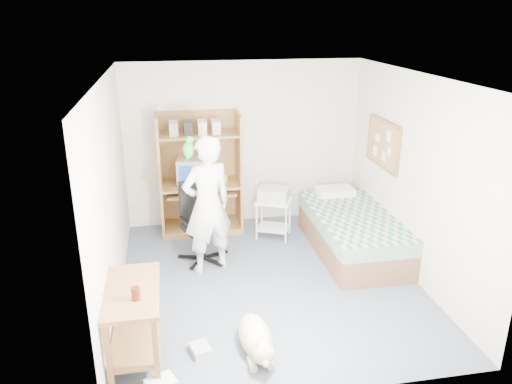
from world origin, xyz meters
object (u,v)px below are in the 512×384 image
person (207,205)px  side_desk (134,313)px  office_chair (201,233)px  dog (256,338)px  printer_cart (274,212)px  bed (352,232)px  computer_hutch (200,178)px

person → side_desk: bearing=41.7°
office_chair → dog: (0.37, -2.07, -0.22)m
dog → printer_cart: size_ratio=1.59×
bed → office_chair: office_chair is taller
bed → dog: bed is taller
printer_cart → office_chair: bearing=-131.3°
computer_hutch → bed: (2.00, -1.12, -0.53)m
bed → person: size_ratio=1.14×
dog → person: bearing=97.6°
side_desk → dog: side_desk is taller
computer_hutch → printer_cart: 1.21m
side_desk → dog: (1.14, -0.13, -0.34)m
computer_hutch → printer_cart: size_ratio=2.96×
computer_hutch → printer_cart: (1.02, -0.48, -0.43)m
computer_hutch → dog: computer_hutch is taller
person → dog: size_ratio=1.83×
side_desk → office_chair: office_chair is taller
dog → bed: bearing=46.8°
office_chair → printer_cart: office_chair is taller
person → printer_cart: 1.40m
side_desk → bed: bearing=32.5°
person → office_chair: bearing=-97.9°
bed → printer_cart: bearing=146.7°
office_chair → dog: size_ratio=1.10×
dog → printer_cart: (0.73, 2.59, 0.23)m
side_desk → printer_cart: 3.09m
computer_hutch → bed: bearing=-29.3°
bed → dog: 2.59m
bed → dog: bearing=-131.3°
computer_hutch → dog: 3.15m
computer_hutch → person: 1.30m
side_desk → person: size_ratio=0.56×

